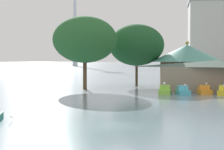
# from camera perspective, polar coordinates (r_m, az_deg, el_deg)

# --- Properties ---
(ground_plane) EXTENTS (2000.00, 2000.00, 0.00)m
(ground_plane) POSITION_cam_1_polar(r_m,az_deg,el_deg) (29.43, 0.71, -7.23)
(ground_plane) COLOR gray
(pedal_boat_lime) EXTENTS (1.76, 2.95, 1.76)m
(pedal_boat_lime) POSITION_cam_1_polar(r_m,az_deg,el_deg) (56.78, 7.52, -2.20)
(pedal_boat_lime) COLOR #8CCC3F
(pedal_boat_lime) RESTS_ON ground
(pedal_boat_cyan) EXTENTS (2.05, 2.83, 1.54)m
(pedal_boat_cyan) POSITION_cam_1_polar(r_m,az_deg,el_deg) (56.26, 10.06, -2.27)
(pedal_boat_cyan) COLOR #4CB7CC
(pedal_boat_cyan) RESTS_ON ground
(pedal_boat_orange) EXTENTS (2.06, 2.73, 1.71)m
(pedal_boat_orange) POSITION_cam_1_polar(r_m,az_deg,el_deg) (57.53, 13.00, -2.18)
(pedal_boat_orange) COLOR orange
(pedal_boat_orange) RESTS_ON ground
(pedal_boat_yellow) EXTENTS (2.27, 3.28, 1.54)m
(pedal_boat_yellow) POSITION_cam_1_polar(r_m,az_deg,el_deg) (56.92, 15.71, -2.24)
(pedal_boat_yellow) COLOR yellow
(pedal_boat_yellow) RESTS_ON ground
(boathouse) EXTENTS (19.94, 8.04, 4.83)m
(boathouse) POSITION_cam_1_polar(r_m,az_deg,el_deg) (62.94, 15.50, -0.01)
(boathouse) COLOR gray
(boathouse) RESTS_ON ground
(green_roof_pavilion) EXTENTS (13.30, 13.30, 8.29)m
(green_roof_pavilion) POSITION_cam_1_polar(r_m,az_deg,el_deg) (74.47, 10.62, 1.79)
(green_roof_pavilion) COLOR brown
(green_roof_pavilion) RESTS_ON ground
(shoreline_tree_tall_left) EXTENTS (10.54, 10.54, 12.00)m
(shoreline_tree_tall_left) POSITION_cam_1_polar(r_m,az_deg,el_deg) (66.07, -3.89, 5.05)
(shoreline_tree_tall_left) COLOR brown
(shoreline_tree_tall_left) RESTS_ON ground
(shoreline_tree_mid) EXTENTS (10.21, 10.21, 11.44)m
(shoreline_tree_mid) POSITION_cam_1_polar(r_m,az_deg,el_deg) (74.60, 3.52, 4.28)
(shoreline_tree_mid) COLOR brown
(shoreline_tree_mid) RESTS_ON ground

